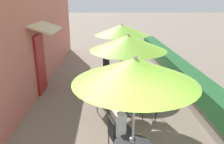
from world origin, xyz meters
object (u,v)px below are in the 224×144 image
object	(u,v)px
patio_table_far	(121,71)
cafe_chair_far_left	(135,73)
cafe_chair_near_right	(116,134)
cafe_chair_far_right	(108,67)
seated_patron_mid_left	(105,89)
cafe_chair_mid_right	(151,100)
coffee_cup_mid	(128,93)
patio_umbrella_far	(122,30)
seated_patron_near_right	(121,126)
patio_table_mid	(127,99)
patio_umbrella_near	(135,70)
patio_umbrella_mid	(128,43)
cafe_chair_mid_left	(104,96)
coffee_cup_near	(131,140)

from	to	relation	value
patio_table_far	cafe_chair_far_left	distance (m)	0.70
cafe_chair_near_right	cafe_chair_far_right	bearing A→B (deg)	164.19
seated_patron_mid_left	cafe_chair_mid_right	bearing A→B (deg)	1.70
cafe_chair_mid_right	cafe_chair_far_left	bearing A→B (deg)	-66.80
patio_table_far	coffee_cup_mid	bearing A→B (deg)	-90.16
patio_umbrella_far	patio_table_far	bearing A→B (deg)	97.13
seated_patron_near_right	patio_table_mid	distance (m)	1.79
cafe_chair_near_right	patio_table_far	size ratio (longest dim) A/B	1.24
coffee_cup_mid	patio_umbrella_near	bearing A→B (deg)	-93.95
patio_umbrella_mid	cafe_chair_mid_left	bearing A→B (deg)	166.08
cafe_chair_near_right	seated_patron_mid_left	size ratio (longest dim) A/B	0.70
cafe_chair_near_right	coffee_cup_mid	world-z (taller)	cafe_chair_near_right
patio_table_mid	cafe_chair_mid_left	distance (m)	0.70
patio_table_mid	cafe_chair_mid_right	size ratio (longest dim) A/B	0.81
seated_patron_near_right	cafe_chair_near_right	bearing A→B (deg)	-90.00
coffee_cup_mid	cafe_chair_far_left	distance (m)	2.47
patio_table_far	cafe_chair_far_right	size ratio (longest dim) A/B	0.81
patio_umbrella_near	cafe_chair_mid_right	distance (m)	2.89
patio_umbrella_near	cafe_chair_mid_left	bearing A→B (deg)	101.73
cafe_chair_mid_left	cafe_chair_far_right	distance (m)	2.99
cafe_chair_mid_right	patio_umbrella_mid	bearing A→B (deg)	6.30
patio_umbrella_near	seated_patron_near_right	distance (m)	1.61
cafe_chair_mid_left	patio_umbrella_far	world-z (taller)	patio_umbrella_far
cafe_chair_mid_right	patio_table_far	world-z (taller)	cafe_chair_mid_right
cafe_chair_near_right	cafe_chair_far_left	size ratio (longest dim) A/B	1.00
patio_umbrella_near	seated_patron_near_right	world-z (taller)	patio_umbrella_near
cafe_chair_near_right	seated_patron_near_right	size ratio (longest dim) A/B	0.70
cafe_chair_far_right	cafe_chair_far_left	bearing A→B (deg)	6.30
seated_patron_mid_left	cafe_chair_far_right	size ratio (longest dim) A/B	1.44
coffee_cup_near	patio_umbrella_far	xyz separation A→B (m)	(0.18, 5.03, 1.39)
patio_umbrella_mid	cafe_chair_far_right	bearing A→B (deg)	99.02
cafe_chair_mid_right	patio_table_mid	bearing A→B (deg)	6.30
patio_umbrella_mid	seated_patron_mid_left	distance (m)	1.61
patio_umbrella_far	cafe_chair_far_left	size ratio (longest dim) A/B	2.75
coffee_cup_near	coffee_cup_mid	xyz separation A→B (m)	(0.17, 2.17, 0.00)
patio_umbrella_near	seated_patron_near_right	size ratio (longest dim) A/B	1.91
patio_umbrella_near	cafe_chair_mid_left	size ratio (longest dim) A/B	2.75
patio_umbrella_near	patio_umbrella_far	xyz separation A→B (m)	(0.16, 5.11, 0.00)
patio_umbrella_near	cafe_chair_far_left	size ratio (longest dim) A/B	2.75
cafe_chair_mid_left	coffee_cup_mid	distance (m)	0.81
patio_umbrella_far	cafe_chair_far_right	distance (m)	1.76
seated_patron_mid_left	cafe_chair_far_left	distance (m)	2.30
seated_patron_near_right	cafe_chair_far_right	size ratio (longest dim) A/B	1.44
seated_patron_near_right	patio_table_far	xyz separation A→B (m)	(0.33, 4.44, -0.20)
cafe_chair_near_right	coffee_cup_near	xyz separation A→B (m)	(0.26, -0.56, 0.23)
patio_table_mid	cafe_chair_mid_left	size ratio (longest dim) A/B	0.81
patio_umbrella_far	cafe_chair_far_right	world-z (taller)	patio_umbrella_far
coffee_cup_near	seated_patron_mid_left	size ratio (longest dim) A/B	0.07
patio_umbrella_near	cafe_chair_far_right	bearing A→B (deg)	93.72
cafe_chair_mid_right	cafe_chair_far_right	distance (m)	3.52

